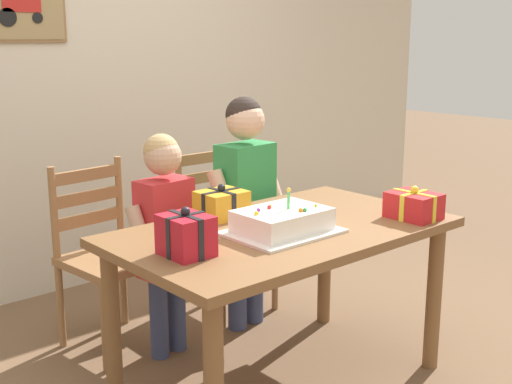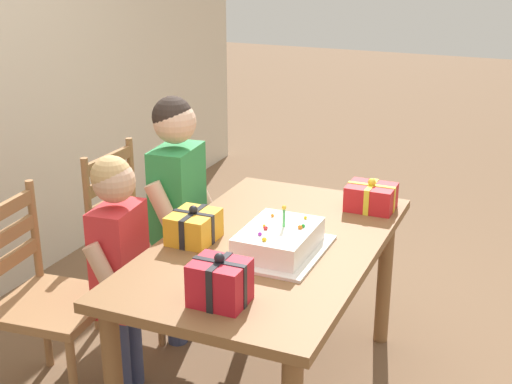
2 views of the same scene
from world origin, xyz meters
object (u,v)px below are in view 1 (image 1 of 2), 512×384
Objects in this scene: gift_box_beside_cake at (414,205)px; gift_box_corner_small at (186,235)px; gift_box_red_large at (222,204)px; child_younger at (165,224)px; chair_right at (223,228)px; birthday_cake at (282,222)px; dining_table at (283,249)px; chair_left at (107,255)px; child_older at (246,190)px.

gift_box_corner_small is (-1.06, 0.24, 0.02)m from gift_box_beside_cake.
gift_box_beside_cake is at bearing -41.99° from gift_box_red_large.
child_younger is at bearing 63.03° from gift_box_corner_small.
gift_box_beside_cake is 1.21m from chair_right.
child_younger is (-0.14, 0.65, -0.12)m from birthday_cake.
child_younger is at bearing 109.52° from dining_table.
chair_left reaches higher than gift_box_red_large.
child_older reaches higher than gift_box_red_large.
birthday_cake reaches higher than chair_right.
birthday_cake reaches higher than gift_box_corner_small.
gift_box_beside_cake is at bearing -81.47° from chair_right.
birthday_cake is at bearing 160.59° from gift_box_beside_cake.
child_older reaches higher than child_younger.
gift_box_beside_cake is at bearing -49.38° from child_younger.
birthday_cake is at bearing -135.18° from dining_table.
gift_box_corner_small is (-0.42, -0.33, 0.02)m from gift_box_red_large.
dining_table is at bearing 44.82° from birthday_cake.
dining_table is at bearing -71.17° from gift_box_red_large.
birthday_cake is 2.02× the size of gift_box_beside_cake.
gift_box_beside_cake is 0.24× the size of chair_left.
birthday_cake is at bearing -114.59° from chair_right.
child_older reaches higher than gift_box_beside_cake.
gift_box_corner_small is at bearing -142.71° from child_older.
chair_right is (0.43, 0.94, -0.31)m from birthday_cake.
dining_table is 0.62m from gift_box_beside_cake.
gift_box_red_large is 0.72m from chair_left.
gift_box_red_large is 0.19× the size of child_younger.
chair_left reaches higher than gift_box_beside_cake.
gift_box_beside_cake is at bearing -74.30° from child_older.
chair_right is (0.36, 0.87, -0.17)m from dining_table.
child_older is (0.36, 0.65, -0.03)m from birthday_cake.
child_younger reaches higher than chair_right.
dining_table is 1.17× the size of child_older.
child_older is (0.39, 0.29, -0.05)m from gift_box_red_large.
gift_box_red_large is 0.49m from child_older.
child_older is (-0.07, -0.29, 0.28)m from chair_right.
gift_box_red_large is at bearing -128.49° from chair_right.
gift_box_corner_small is 0.98m from chair_left.
dining_table is 0.35m from gift_box_red_large.
chair_left is (-0.27, 0.58, -0.33)m from gift_box_red_large.
chair_left is (-0.90, 1.15, -0.32)m from gift_box_beside_cake.
dining_table is 7.55× the size of gift_box_corner_small.
birthday_cake is 0.68m from child_younger.
chair_right is 0.41m from child_older.
chair_right is 0.67m from child_younger.
gift_box_red_large is 0.34m from child_younger.
gift_box_red_large is 0.81m from chair_right.
gift_box_red_large is 0.85m from gift_box_beside_cake.
child_younger reaches higher than gift_box_red_large.
child_younger is at bearing -153.41° from chair_right.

